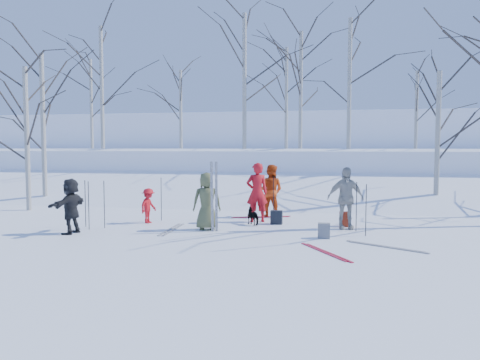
% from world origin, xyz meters
% --- Properties ---
extents(ground, '(120.00, 120.00, 0.00)m').
position_xyz_m(ground, '(0.00, 0.00, 0.00)').
color(ground, white).
rests_on(ground, ground).
extents(snow_ramp, '(70.00, 9.49, 4.12)m').
position_xyz_m(snow_ramp, '(0.00, 7.00, 0.15)').
color(snow_ramp, white).
rests_on(snow_ramp, ground).
extents(snow_plateau, '(70.00, 18.00, 2.20)m').
position_xyz_m(snow_plateau, '(0.00, 17.00, 1.00)').
color(snow_plateau, white).
rests_on(snow_plateau, ground).
extents(far_hill, '(90.00, 30.00, 6.00)m').
position_xyz_m(far_hill, '(0.00, 38.00, 2.00)').
color(far_hill, white).
rests_on(far_hill, ground).
extents(skier_olive_center, '(0.89, 0.71, 1.59)m').
position_xyz_m(skier_olive_center, '(-0.68, 0.22, 0.80)').
color(skier_olive_center, '#4F5432').
rests_on(skier_olive_center, ground).
extents(skier_red_north, '(0.77, 0.63, 1.81)m').
position_xyz_m(skier_red_north, '(0.46, 1.85, 0.90)').
color(skier_red_north, red).
rests_on(skier_red_north, ground).
extents(skier_redor_behind, '(0.96, 0.83, 1.71)m').
position_xyz_m(skier_redor_behind, '(0.73, 3.00, 0.86)').
color(skier_redor_behind, '#C33E0F').
rests_on(skier_redor_behind, ground).
extents(skier_red_seated, '(0.53, 0.74, 1.05)m').
position_xyz_m(skier_red_seated, '(-2.70, 0.98, 0.52)').
color(skier_red_seated, red).
rests_on(skier_red_seated, ground).
extents(skier_cream_east, '(1.09, 0.65, 1.73)m').
position_xyz_m(skier_cream_east, '(3.07, 1.08, 0.87)').
color(skier_cream_east, beige).
rests_on(skier_cream_east, ground).
extents(skier_grey_west, '(0.56, 1.39, 1.46)m').
position_xyz_m(skier_grey_west, '(-4.04, -1.05, 0.73)').
color(skier_grey_west, black).
rests_on(skier_grey_west, ground).
extents(dog, '(0.62, 0.62, 0.51)m').
position_xyz_m(dog, '(0.46, 1.30, 0.26)').
color(dog, black).
rests_on(dog, ground).
extents(upright_ski_left, '(0.08, 0.16, 1.90)m').
position_xyz_m(upright_ski_left, '(-0.46, -0.05, 0.95)').
color(upright_ski_left, silver).
rests_on(upright_ski_left, ground).
extents(upright_ski_right, '(0.12, 0.23, 1.89)m').
position_xyz_m(upright_ski_right, '(-0.34, -0.04, 0.95)').
color(upright_ski_right, silver).
rests_on(upright_ski_right, ground).
extents(ski_pair_a, '(0.35, 1.92, 0.02)m').
position_xyz_m(ski_pair_a, '(-1.63, 0.00, 0.01)').
color(ski_pair_a, silver).
rests_on(ski_pair_a, ground).
extents(ski_pair_b, '(1.87, 2.08, 0.02)m').
position_xyz_m(ski_pair_b, '(3.93, -1.18, 0.01)').
color(ski_pair_b, silver).
rests_on(ski_pair_b, ground).
extents(ski_pair_c, '(1.34, 2.02, 0.02)m').
position_xyz_m(ski_pair_c, '(0.44, 2.80, 0.01)').
color(ski_pair_c, '#B2192F').
rests_on(ski_pair_c, ground).
extents(ski_pair_d, '(1.88, 2.08, 0.02)m').
position_xyz_m(ski_pair_d, '(2.58, -2.00, 0.01)').
color(ski_pair_d, '#B2192F').
rests_on(ski_pair_d, ground).
extents(ski_pole_a, '(0.02, 0.02, 1.34)m').
position_xyz_m(ski_pole_a, '(-2.49, 1.50, 0.67)').
color(ski_pole_a, black).
rests_on(ski_pole_a, ground).
extents(ski_pole_b, '(0.02, 0.02, 1.34)m').
position_xyz_m(ski_pole_b, '(3.57, 0.12, 0.67)').
color(ski_pole_b, black).
rests_on(ski_pole_b, ground).
extents(ski_pole_c, '(0.02, 0.02, 1.34)m').
position_xyz_m(ski_pole_c, '(-4.21, 0.00, 0.67)').
color(ski_pole_c, black).
rests_on(ski_pole_c, ground).
extents(ski_pole_d, '(0.02, 0.02, 1.34)m').
position_xyz_m(ski_pole_d, '(-3.58, -0.09, 0.67)').
color(ski_pole_d, black).
rests_on(ski_pole_d, ground).
extents(ski_pole_e, '(0.02, 0.02, 1.34)m').
position_xyz_m(ski_pole_e, '(3.36, 0.78, 0.67)').
color(ski_pole_e, black).
rests_on(ski_pole_e, ground).
extents(ski_pole_f, '(0.02, 0.02, 1.34)m').
position_xyz_m(ski_pole_f, '(0.87, 2.61, 0.67)').
color(ski_pole_f, black).
rests_on(ski_pole_f, ground).
extents(ski_pole_g, '(0.02, 0.02, 1.34)m').
position_xyz_m(ski_pole_g, '(-3.89, -0.39, 0.67)').
color(ski_pole_g, black).
rests_on(ski_pole_g, ground).
extents(backpack_red, '(0.32, 0.22, 0.42)m').
position_xyz_m(backpack_red, '(3.08, 1.51, 0.21)').
color(backpack_red, maroon).
rests_on(backpack_red, ground).
extents(backpack_grey, '(0.30, 0.20, 0.38)m').
position_xyz_m(backpack_grey, '(2.52, -0.39, 0.19)').
color(backpack_grey, slate).
rests_on(backpack_grey, ground).
extents(backpack_dark, '(0.34, 0.24, 0.40)m').
position_xyz_m(backpack_dark, '(1.10, 1.55, 0.20)').
color(backpack_dark, black).
rests_on(backpack_dark, ground).
extents(birch_plateau_a, '(3.29, 3.29, 3.84)m').
position_xyz_m(birch_plateau_a, '(6.74, 12.41, 4.12)').
color(birch_plateau_a, silver).
rests_on(birch_plateau_a, snow_plateau).
extents(birch_plateau_b, '(4.42, 4.42, 5.46)m').
position_xyz_m(birch_plateau_b, '(-11.92, 14.47, 4.93)').
color(birch_plateau_b, silver).
rests_on(birch_plateau_b, snow_plateau).
extents(birch_plateau_c, '(4.77, 4.77, 5.96)m').
position_xyz_m(birch_plateau_c, '(-0.05, 15.84, 5.18)').
color(birch_plateau_c, silver).
rests_on(birch_plateau_c, snow_plateau).
extents(birch_plateau_d, '(5.10, 5.10, 6.43)m').
position_xyz_m(birch_plateau_d, '(-9.33, 10.91, 5.42)').
color(birch_plateau_d, silver).
rests_on(birch_plateau_d, snow_plateau).
extents(birch_plateau_e, '(3.61, 3.61, 4.30)m').
position_xyz_m(birch_plateau_e, '(-5.53, 12.57, 4.35)').
color(birch_plateau_e, silver).
rests_on(birch_plateau_e, snow_plateau).
extents(birch_plateau_f, '(5.24, 5.24, 6.63)m').
position_xyz_m(birch_plateau_f, '(-1.62, 10.76, 5.52)').
color(birch_plateau_f, silver).
rests_on(birch_plateau_f, snow_plateau).
extents(birch_plateau_h, '(4.84, 4.84, 6.06)m').
position_xyz_m(birch_plateau_h, '(3.42, 10.50, 5.23)').
color(birch_plateau_h, silver).
rests_on(birch_plateau_h, snow_plateau).
extents(birch_plateau_i, '(4.69, 4.69, 5.85)m').
position_xyz_m(birch_plateau_i, '(1.08, 11.66, 5.12)').
color(birch_plateau_i, silver).
rests_on(birch_plateau_i, snow_plateau).
extents(birch_edge_a, '(4.20, 4.20, 5.14)m').
position_xyz_m(birch_edge_a, '(-8.08, 2.86, 2.57)').
color(birch_edge_a, silver).
rests_on(birch_edge_a, ground).
extents(birch_edge_d, '(4.84, 4.84, 6.06)m').
position_xyz_m(birch_edge_d, '(-8.89, 5.04, 3.03)').
color(birch_edge_d, silver).
rests_on(birch_edge_d, ground).
extents(birch_edge_e, '(4.11, 4.11, 5.02)m').
position_xyz_m(birch_edge_e, '(6.43, 5.93, 2.51)').
color(birch_edge_e, silver).
rests_on(birch_edge_e, ground).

